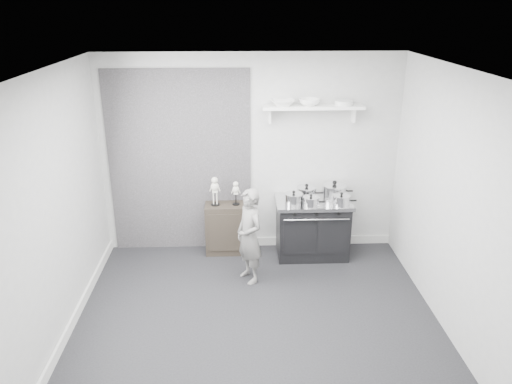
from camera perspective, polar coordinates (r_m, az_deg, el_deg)
ground at (r=5.69m, az=0.02°, el=-14.26°), size 4.00×4.00×0.00m
room_shell at (r=5.07m, az=-1.05°, el=2.03°), size 4.02×3.62×2.71m
wall_shelf at (r=6.53m, az=6.51°, el=9.56°), size 1.30×0.26×0.24m
stove at (r=6.85m, az=6.46°, el=-4.07°), size 1.00×0.62×0.80m
side_cabinet at (r=6.91m, az=-3.50°, el=-4.17°), size 0.54×0.32×0.71m
child at (r=6.11m, az=-0.76°, el=-5.06°), size 0.47×0.53×1.21m
pot_front_left at (r=6.52m, az=4.33°, el=-0.77°), size 0.32×0.24×0.19m
pot_back_left at (r=6.74m, az=5.78°, el=-0.05°), size 0.35×0.27×0.20m
pot_back_right at (r=6.83m, az=8.93°, el=0.16°), size 0.43×0.34×0.23m
pot_front_right at (r=6.56m, az=9.72°, el=-0.92°), size 0.32×0.23×0.18m
pot_front_center at (r=6.49m, az=6.29°, el=-1.05°), size 0.30×0.21×0.16m
skeleton_full at (r=6.69m, az=-4.72°, el=0.35°), size 0.13×0.08×0.46m
skeleton_torso at (r=6.70m, az=-2.32°, el=0.07°), size 0.11×0.07×0.38m
bowl_large at (r=6.46m, az=3.07°, el=10.17°), size 0.31×0.31×0.08m
bowl_small at (r=6.50m, az=6.12°, el=10.19°), size 0.27×0.27×0.08m
plate_stack at (r=6.58m, az=9.98°, el=10.02°), size 0.24×0.24×0.06m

